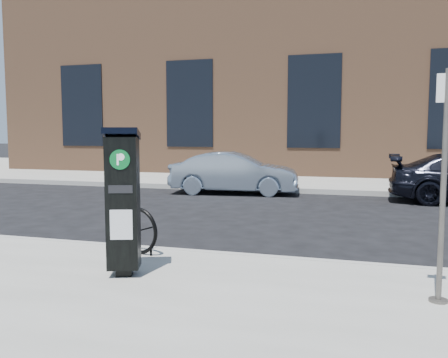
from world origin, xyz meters
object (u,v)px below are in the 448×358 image
at_px(car_silver, 234,173).
at_px(bike_rack, 139,231).
at_px(parking_kiosk, 123,200).
at_px(sign_pole, 443,189).

bearing_deg(car_silver, bike_rack, 178.95).
relative_size(parking_kiosk, bike_rack, 2.64).
bearing_deg(sign_pole, parking_kiosk, -177.83).
bearing_deg(car_silver, sign_pole, -159.21).
bearing_deg(parking_kiosk, bike_rack, 87.29).
height_order(sign_pole, bike_rack, sign_pole).
bearing_deg(bike_rack, parking_kiosk, -58.37).
xyz_separation_m(bike_rack, car_silver, (-0.73, 7.80, 0.15)).
height_order(parking_kiosk, bike_rack, parking_kiosk).
bearing_deg(parking_kiosk, car_silver, 77.20).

